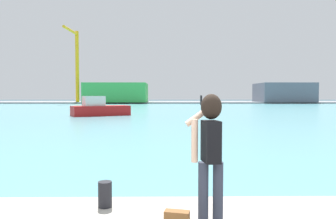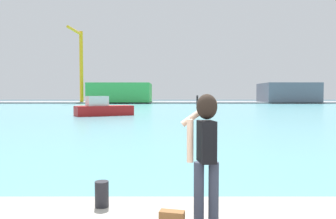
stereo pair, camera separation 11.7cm
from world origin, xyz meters
The scene contains 9 objects.
ground_plane centered at (0.00, 50.00, 0.00)m, with size 220.00×220.00×0.00m, color #334751.
harbor_water centered at (0.00, 52.00, 0.01)m, with size 140.00×100.00×0.02m, color #599EA8.
far_shore_dock centered at (0.00, 92.00, 0.19)m, with size 140.00×20.00×0.38m, color gray.
person_photographer centered at (0.31, 0.92, 1.60)m, with size 0.53×0.55×1.74m.
harbor_bollard centered at (-1.22, 1.51, 0.73)m, with size 0.21×0.21×0.39m, color black.
boat_moored centered at (-7.41, 31.98, 0.78)m, with size 6.57×4.91×2.15m.
warehouse_left centered at (-13.43, 87.22, 2.99)m, with size 16.69×13.86×5.22m, color green.
warehouse_right centered at (33.70, 87.49, 3.02)m, with size 14.48×11.99×5.28m, color slate.
port_crane centered at (-24.70, 86.54, 12.09)m, with size 1.41×10.60×19.79m.
Camera 1 is at (-0.32, -3.38, 2.26)m, focal length 34.36 mm.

